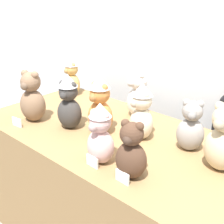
% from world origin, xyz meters
% --- Properties ---
extents(wall_back, '(7.00, 0.08, 2.60)m').
position_xyz_m(wall_back, '(0.00, 0.89, 1.30)').
color(wall_back, silver).
rests_on(wall_back, ground_plane).
extents(display_table, '(1.53, 0.79, 0.77)m').
position_xyz_m(display_table, '(0.00, 0.25, 0.39)').
color(display_table, olive).
rests_on(display_table, ground_plane).
extents(teddy_bear_ash, '(0.17, 0.16, 0.26)m').
position_xyz_m(teddy_bear_ash, '(0.39, 0.37, 0.89)').
color(teddy_bear_ash, gray).
rests_on(teddy_bear_ash, display_table).
extents(teddy_bear_cocoa, '(0.16, 0.14, 0.26)m').
position_xyz_m(teddy_bear_cocoa, '(0.34, 0.00, 0.89)').
color(teddy_bear_cocoa, '#4C3323').
rests_on(teddy_bear_cocoa, display_table).
extents(teddy_bear_cream, '(0.17, 0.16, 0.30)m').
position_xyz_m(teddy_bear_cream, '(0.15, 0.31, 0.92)').
color(teddy_bear_cream, beige).
rests_on(teddy_bear_cream, display_table).
extents(teddy_bear_charcoal, '(0.17, 0.15, 0.31)m').
position_xyz_m(teddy_bear_charcoal, '(-0.21, 0.14, 0.92)').
color(teddy_bear_charcoal, '#383533').
rests_on(teddy_bear_charcoal, display_table).
extents(teddy_bear_mocha, '(0.18, 0.17, 0.30)m').
position_xyz_m(teddy_bear_mocha, '(-0.44, 0.06, 0.91)').
color(teddy_bear_mocha, '#7F6047').
rests_on(teddy_bear_mocha, display_table).
extents(teddy_bear_blush, '(0.13, 0.12, 0.28)m').
position_xyz_m(teddy_bear_blush, '(0.16, -0.01, 0.91)').
color(teddy_bear_blush, beige).
rests_on(teddy_bear_blush, display_table).
extents(teddy_bear_snow, '(0.19, 0.18, 0.28)m').
position_xyz_m(teddy_bear_snow, '(-0.04, 0.52, 0.91)').
color(teddy_bear_snow, white).
rests_on(teddy_bear_snow, display_table).
extents(teddy_bear_ginger, '(0.15, 0.13, 0.32)m').
position_xyz_m(teddy_bear_ginger, '(-0.05, 0.21, 0.93)').
color(teddy_bear_ginger, '#D17F3D').
rests_on(teddy_bear_ginger, display_table).
extents(teddy_bear_honey, '(0.14, 0.13, 0.27)m').
position_xyz_m(teddy_bear_honey, '(-0.63, 0.51, 0.91)').
color(teddy_bear_honey, tan).
rests_on(teddy_bear_honey, display_table).
extents(teddy_bear_sand, '(0.17, 0.15, 0.30)m').
position_xyz_m(teddy_bear_sand, '(0.58, 0.31, 0.91)').
color(teddy_bear_sand, '#CCB78E').
rests_on(teddy_bear_sand, display_table).
extents(name_card_front_left, '(0.07, 0.01, 0.05)m').
position_xyz_m(name_card_front_left, '(0.34, -0.05, 0.80)').
color(name_card_front_left, white).
rests_on(name_card_front_left, display_table).
extents(name_card_front_middle, '(0.07, 0.01, 0.05)m').
position_xyz_m(name_card_front_middle, '(0.16, -0.05, 0.80)').
color(name_card_front_middle, white).
rests_on(name_card_front_middle, display_table).
extents(name_card_front_right, '(0.07, 0.02, 0.05)m').
position_xyz_m(name_card_front_right, '(-0.44, -0.05, 0.80)').
color(name_card_front_right, white).
rests_on(name_card_front_right, display_table).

